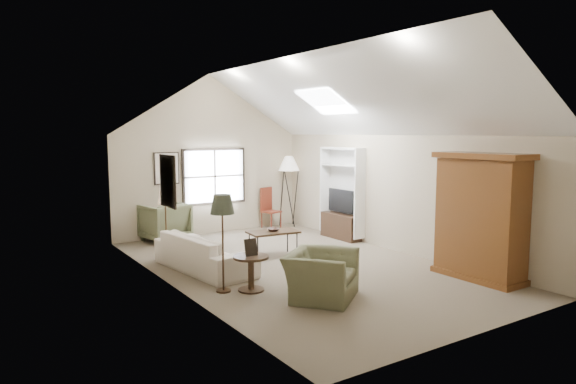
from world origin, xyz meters
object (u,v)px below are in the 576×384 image
armchair_far (164,222)px  coffee_table (273,244)px  armoire (481,217)px  side_table (251,273)px  side_chair (271,208)px  sofa (205,252)px  armchair_near (321,275)px

armchair_far → coffee_table: 3.04m
armoire → coffee_table: bearing=122.7°
side_table → side_chair: (3.15, 4.52, 0.25)m
coffee_table → side_chair: (1.62, 2.72, 0.28)m
sofa → coffee_table: (1.63, 0.20, -0.07)m
armoire → armchair_near: size_ratio=1.97×
coffee_table → side_chair: bearing=59.3°
side_chair → sofa: bearing=-152.2°
sofa → armchair_near: (0.83, -2.52, 0.03)m
coffee_table → armoire: bearing=-57.3°
armoire → armchair_far: size_ratio=2.22×
armoire → sofa: 5.01m
coffee_table → armchair_near: bearing=-106.5°
sofa → armoire: bearing=-137.1°
armoire → side_table: bearing=156.9°
armoire → side_table: armoire is taller
armchair_near → side_table: 1.17m
sofa → side_table: sofa is taller
armoire → armchair_near: bearing=167.5°
armchair_far → side_chair: side_chair is taller
side_table → coffee_table: bearing=49.6°
coffee_table → side_table: size_ratio=1.78×
armchair_near → armchair_far: size_ratio=1.13×
side_chair → armchair_near: bearing=-128.1°
coffee_table → side_table: (-1.53, -1.80, 0.03)m
sofa → armchair_far: 2.94m
armoire → side_chair: size_ratio=2.02×
side_chair → coffee_table: bearing=-134.9°
armchair_far → coffee_table: size_ratio=0.96×
armoire → armchair_near: 3.13m
armoire → sofa: bearing=140.1°
armchair_far → side_table: size_ratio=1.71×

